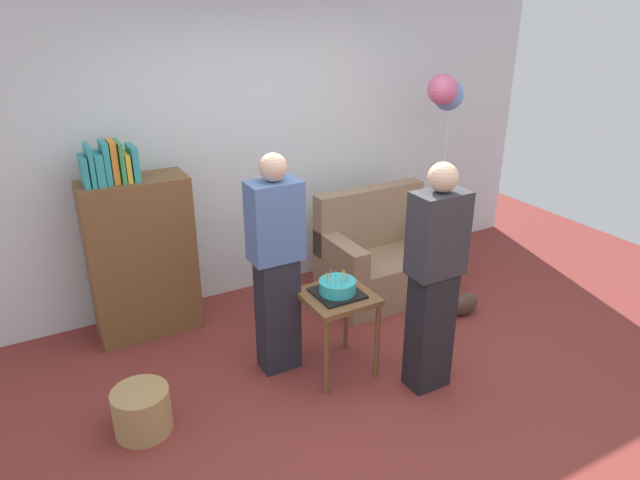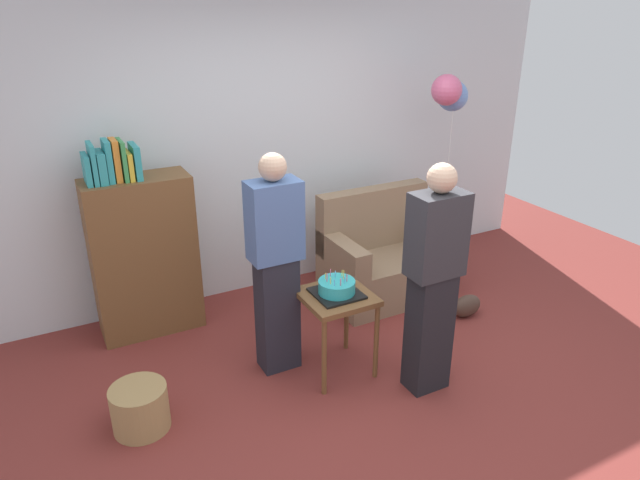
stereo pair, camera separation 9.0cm
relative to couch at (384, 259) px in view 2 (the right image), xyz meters
name	(u,v)px [view 2 (the right image)]	position (x,y,z in m)	size (l,w,h in m)	color
ground_plane	(383,400)	(-0.86, -1.31, -0.34)	(8.00, 8.00, 0.00)	maroon
wall_back	(261,144)	(-0.86, 0.74, 1.01)	(6.00, 0.10, 2.70)	silver
couch	(384,259)	(0.00, 0.00, 0.00)	(1.10, 0.70, 0.96)	#8C7054
bookshelf	(143,253)	(-2.04, 0.38, 0.35)	(0.80, 0.36, 1.61)	brown
side_table	(336,307)	(-0.97, -0.85, 0.19)	(0.48, 0.48, 0.63)	brown
birthday_cake	(337,288)	(-0.97, -0.85, 0.34)	(0.32, 0.32, 0.17)	black
person_blowing_candles	(276,265)	(-1.32, -0.60, 0.49)	(0.36, 0.22, 1.63)	#23232D
person_holding_cake	(433,281)	(-0.50, -1.30, 0.49)	(0.36, 0.22, 1.63)	black
wicker_basket	(140,408)	(-2.38, -0.81, -0.19)	(0.36, 0.36, 0.30)	#A88451
handbag	(467,306)	(0.40, -0.70, -0.24)	(0.28, 0.14, 0.20)	#473328
balloon_bunch	(450,93)	(0.64, 0.04, 1.44)	(0.40, 0.34, 1.95)	silver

